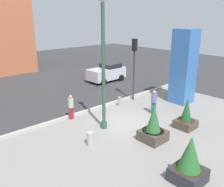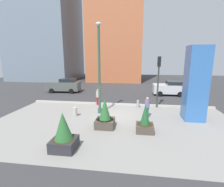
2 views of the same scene
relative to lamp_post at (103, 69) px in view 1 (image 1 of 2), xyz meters
The scene contains 14 objects.
ground_plane 5.28m from the lamp_post, 68.24° to the left, with size 60.00×60.00×0.00m, color #38383A.
plaza_pavement 4.56m from the lamp_post, 59.30° to the right, with size 18.00×10.00×0.02m, color gray.
curb_strip 4.66m from the lamp_post, 62.13° to the left, with size 18.00×0.24×0.16m, color #B7B2A8.
lamp_post is the anchor object (origin of this frame).
art_pillar_blue 7.44m from the lamp_post, ahead, with size 1.46×1.46×5.53m, color #3870BC.
potted_plant_curbside 5.67m from the lamp_post, 41.90° to the right, with size 1.10×1.10×1.87m.
potted_plant_near_right 6.59m from the lamp_post, 96.09° to the right, with size 1.25×1.25×2.01m.
potted_plant_near_left 4.16m from the lamp_post, 71.60° to the right, with size 1.26×1.26×2.03m.
fire_hydrant 5.03m from the lamp_post, 32.34° to the left, with size 0.36×0.26×0.75m.
concrete_bollard 3.86m from the lamp_post, 149.75° to the right, with size 0.36×0.36×0.75m, color #B2ADA3.
traffic_light_far_side 5.58m from the lamp_post, 24.93° to the left, with size 0.28×0.42×4.78m.
car_curb_west 11.21m from the lamp_post, 48.08° to the left, with size 3.88×2.14×1.77m.
pedestrian_by_curb 3.70m from the lamp_post, 106.04° to the left, with size 0.50×0.50×1.63m.
pedestrian_on_sidewalk 4.78m from the lamp_post, ahead, with size 0.46×0.46×1.67m.
Camera 1 is at (-9.82, -9.56, 6.41)m, focal length 38.49 mm.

